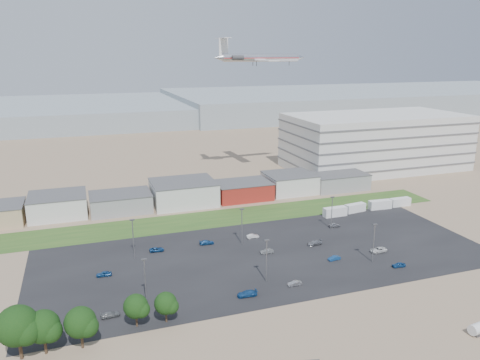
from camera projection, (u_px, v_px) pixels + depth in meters
name	position (u px, v px, depth m)	size (l,w,h in m)	color
ground	(279.00, 294.00, 104.77)	(700.00, 700.00, 0.00)	#90765B
parking_lot	(266.00, 255.00, 124.58)	(120.00, 50.00, 0.01)	black
grass_strip	(215.00, 219.00, 152.16)	(160.00, 16.00, 0.02)	#29501E
hills_backdrop	(174.00, 110.00, 403.35)	(700.00, 200.00, 9.00)	gray
building_row	(152.00, 196.00, 163.06)	(170.00, 20.00, 8.00)	silver
parking_garage	(375.00, 141.00, 216.52)	(80.00, 40.00, 25.00)	silver
storage_tank_nw	(479.00, 328.00, 89.54)	(4.20, 2.10, 2.52)	silver
box_trailer_a	(335.00, 212.00, 154.17)	(8.00, 2.50, 3.00)	silver
box_trailer_b	(355.00, 208.00, 158.33)	(7.50, 2.34, 2.81)	silver
box_trailer_c	(380.00, 205.00, 161.47)	(8.02, 2.51, 3.01)	silver
box_trailer_d	(400.00, 202.00, 164.49)	(7.62, 2.38, 2.86)	silver
tree_far_left	(18.00, 330.00, 81.03)	(7.71, 7.71, 11.56)	black
tree_left	(43.00, 330.00, 82.74)	(6.38, 6.38, 9.57)	black
tree_mid	(81.00, 325.00, 84.40)	(6.15, 6.15, 9.22)	black
tree_right	(136.00, 309.00, 91.31)	(5.17, 5.17, 7.76)	black
tree_near	(166.00, 306.00, 92.91)	(4.85, 4.85, 7.27)	black
lightpole_front_l	(145.00, 280.00, 100.19)	(1.18, 0.49, 10.04)	slate
lightpole_front_m	(266.00, 261.00, 109.18)	(1.23, 0.51, 10.49)	slate
lightpole_front_r	(373.00, 243.00, 119.40)	(1.22, 0.51, 10.38)	slate
lightpole_back_l	(133.00, 239.00, 121.49)	(1.27, 0.53, 10.79)	slate
lightpole_back_m	(242.00, 226.00, 130.97)	(1.22, 0.51, 10.39)	slate
lightpole_back_r	(332.00, 213.00, 142.05)	(1.21, 0.50, 10.29)	slate
airliner	(261.00, 58.00, 194.84)	(41.86, 28.54, 12.37)	silver
parked_car_0	(378.00, 250.00, 126.43)	(2.14, 4.64, 1.29)	silver
parked_car_1	(334.00, 258.00, 121.60)	(1.19, 3.41, 1.12)	navy
parked_car_2	(399.00, 265.00, 117.69)	(1.38, 3.42, 1.16)	navy
parked_car_3	(247.00, 294.00, 103.53)	(1.83, 4.50, 1.31)	navy
parked_car_5	(104.00, 274.00, 112.82)	(1.47, 3.66, 1.25)	navy
parked_car_6	(207.00, 242.00, 131.65)	(1.66, 4.08, 1.18)	navy
parked_car_7	(267.00, 251.00, 125.74)	(1.24, 3.55, 1.17)	#595B5E
parked_car_8	(334.00, 225.00, 144.67)	(1.47, 3.65, 1.24)	#A5A5AA
parked_car_9	(157.00, 250.00, 126.94)	(1.82, 3.95, 1.10)	navy
parked_car_10	(110.00, 315.00, 95.40)	(1.59, 3.90, 1.13)	#595B5E
parked_car_11	(253.00, 236.00, 136.16)	(1.24, 3.55, 1.17)	silver
parked_car_12	(315.00, 243.00, 131.18)	(1.79, 4.41, 1.28)	#A5A5AA
parked_car_13	(295.00, 283.00, 108.32)	(1.16, 3.33, 1.10)	#A5A5AA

